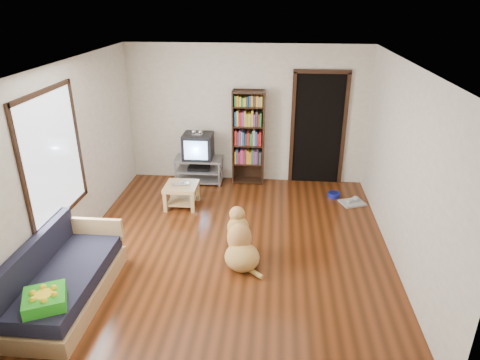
# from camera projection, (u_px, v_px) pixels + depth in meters

# --- Properties ---
(ground) EXTENTS (5.00, 5.00, 0.00)m
(ground) POSITION_uv_depth(u_px,v_px,m) (233.00, 245.00, 6.28)
(ground) COLOR #5F2910
(ground) RESTS_ON ground
(ceiling) EXTENTS (5.00, 5.00, 0.00)m
(ceiling) POSITION_uv_depth(u_px,v_px,m) (232.00, 64.00, 5.25)
(ceiling) COLOR white
(ceiling) RESTS_ON ground
(wall_back) EXTENTS (4.50, 0.00, 4.50)m
(wall_back) POSITION_uv_depth(u_px,v_px,m) (246.00, 115.00, 8.05)
(wall_back) COLOR silver
(wall_back) RESTS_ON ground
(wall_front) EXTENTS (4.50, 0.00, 4.50)m
(wall_front) POSITION_uv_depth(u_px,v_px,m) (200.00, 273.00, 3.48)
(wall_front) COLOR silver
(wall_front) RESTS_ON ground
(wall_left) EXTENTS (0.00, 5.00, 5.00)m
(wall_left) POSITION_uv_depth(u_px,v_px,m) (72.00, 158.00, 5.95)
(wall_left) COLOR silver
(wall_left) RESTS_ON ground
(wall_right) EXTENTS (0.00, 5.00, 5.00)m
(wall_right) POSITION_uv_depth(u_px,v_px,m) (404.00, 168.00, 5.58)
(wall_right) COLOR silver
(wall_right) RESTS_ON ground
(green_cushion) EXTENTS (0.55, 0.55, 0.14)m
(green_cushion) POSITION_uv_depth(u_px,v_px,m) (45.00, 299.00, 4.42)
(green_cushion) COLOR green
(green_cushion) RESTS_ON sofa
(laptop) EXTENTS (0.33, 0.25, 0.02)m
(laptop) POSITION_uv_depth(u_px,v_px,m) (181.00, 185.00, 7.27)
(laptop) COLOR silver
(laptop) RESTS_ON coffee_table
(dog_bowl) EXTENTS (0.22, 0.22, 0.08)m
(dog_bowl) POSITION_uv_depth(u_px,v_px,m) (334.00, 195.00, 7.77)
(dog_bowl) COLOR navy
(dog_bowl) RESTS_ON ground
(grey_rag) EXTENTS (0.49, 0.45, 0.03)m
(grey_rag) POSITION_uv_depth(u_px,v_px,m) (352.00, 203.00, 7.53)
(grey_rag) COLOR #AAAAAA
(grey_rag) RESTS_ON ground
(window) EXTENTS (0.03, 1.46, 1.70)m
(window) POSITION_uv_depth(u_px,v_px,m) (53.00, 157.00, 5.41)
(window) COLOR white
(window) RESTS_ON wall_left
(doorway) EXTENTS (1.03, 0.05, 2.19)m
(doorway) POSITION_uv_depth(u_px,v_px,m) (318.00, 126.00, 7.99)
(doorway) COLOR black
(doorway) RESTS_ON wall_back
(tv_stand) EXTENTS (0.90, 0.45, 0.50)m
(tv_stand) POSITION_uv_depth(u_px,v_px,m) (199.00, 169.00, 8.31)
(tv_stand) COLOR #99999E
(tv_stand) RESTS_ON ground
(crt_tv) EXTENTS (0.55, 0.52, 0.58)m
(crt_tv) POSITION_uv_depth(u_px,v_px,m) (198.00, 146.00, 8.14)
(crt_tv) COLOR black
(crt_tv) RESTS_ON tv_stand
(bookshelf) EXTENTS (0.60, 0.30, 1.80)m
(bookshelf) POSITION_uv_depth(u_px,v_px,m) (248.00, 133.00, 8.02)
(bookshelf) COLOR black
(bookshelf) RESTS_ON ground
(sofa) EXTENTS (0.80, 1.80, 0.80)m
(sofa) POSITION_uv_depth(u_px,v_px,m) (64.00, 281.00, 5.07)
(sofa) COLOR tan
(sofa) RESTS_ON ground
(coffee_table) EXTENTS (0.55, 0.55, 0.40)m
(coffee_table) POSITION_uv_depth(u_px,v_px,m) (182.00, 191.00, 7.35)
(coffee_table) COLOR tan
(coffee_table) RESTS_ON ground
(dog) EXTENTS (0.61, 0.84, 0.76)m
(dog) POSITION_uv_depth(u_px,v_px,m) (240.00, 244.00, 5.81)
(dog) COLOR #BA8A47
(dog) RESTS_ON ground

